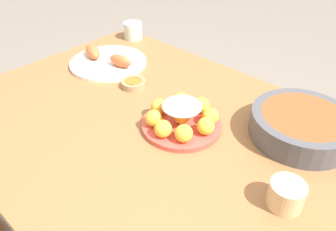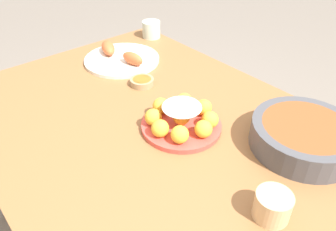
{
  "view_description": "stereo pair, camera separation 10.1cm",
  "coord_description": "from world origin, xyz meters",
  "px_view_note": "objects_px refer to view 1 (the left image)",
  "views": [
    {
      "loc": [
        0.59,
        -0.58,
        1.36
      ],
      "look_at": [
        0.03,
        0.03,
        0.76
      ],
      "focal_mm": 35.0,
      "sensor_mm": 36.0,
      "label": 1
    },
    {
      "loc": [
        0.66,
        -0.5,
        1.36
      ],
      "look_at": [
        0.03,
        0.03,
        0.76
      ],
      "focal_mm": 35.0,
      "sensor_mm": 36.0,
      "label": 2
    }
  ],
  "objects_px": {
    "seafood_platter": "(107,61)",
    "cup_far": "(133,31)",
    "serving_bowl": "(302,125)",
    "sauce_bowl": "(134,83)",
    "cup_near": "(286,195)",
    "dining_table": "(155,146)",
    "cake_plate": "(182,118)"
  },
  "relations": [
    {
      "from": "seafood_platter",
      "to": "cup_far",
      "type": "relative_size",
      "value": 3.65
    },
    {
      "from": "serving_bowl",
      "to": "cup_far",
      "type": "relative_size",
      "value": 3.46
    },
    {
      "from": "serving_bowl",
      "to": "cup_far",
      "type": "bearing_deg",
      "value": 169.85
    },
    {
      "from": "sauce_bowl",
      "to": "cup_near",
      "type": "bearing_deg",
      "value": -10.84
    },
    {
      "from": "cup_near",
      "to": "sauce_bowl",
      "type": "bearing_deg",
      "value": 169.16
    },
    {
      "from": "serving_bowl",
      "to": "sauce_bowl",
      "type": "distance_m",
      "value": 0.6
    },
    {
      "from": "cup_far",
      "to": "sauce_bowl",
      "type": "bearing_deg",
      "value": -42.34
    },
    {
      "from": "dining_table",
      "to": "cup_far",
      "type": "relative_size",
      "value": 15.73
    },
    {
      "from": "seafood_platter",
      "to": "cup_near",
      "type": "height_order",
      "value": "cup_near"
    },
    {
      "from": "dining_table",
      "to": "sauce_bowl",
      "type": "distance_m",
      "value": 0.27
    },
    {
      "from": "cake_plate",
      "to": "serving_bowl",
      "type": "relative_size",
      "value": 0.83
    },
    {
      "from": "dining_table",
      "to": "sauce_bowl",
      "type": "xyz_separation_m",
      "value": [
        -0.22,
        0.12,
        0.1
      ]
    },
    {
      "from": "serving_bowl",
      "to": "seafood_platter",
      "type": "relative_size",
      "value": 0.95
    },
    {
      "from": "cup_near",
      "to": "cake_plate",
      "type": "bearing_deg",
      "value": 170.41
    },
    {
      "from": "serving_bowl",
      "to": "seafood_platter",
      "type": "distance_m",
      "value": 0.81
    },
    {
      "from": "dining_table",
      "to": "cake_plate",
      "type": "xyz_separation_m",
      "value": [
        0.07,
        0.05,
        0.12
      ]
    },
    {
      "from": "cup_near",
      "to": "cup_far",
      "type": "relative_size",
      "value": 0.97
    },
    {
      "from": "cake_plate",
      "to": "cup_far",
      "type": "distance_m",
      "value": 0.74
    },
    {
      "from": "dining_table",
      "to": "cup_near",
      "type": "height_order",
      "value": "cup_near"
    },
    {
      "from": "serving_bowl",
      "to": "cup_near",
      "type": "height_order",
      "value": "serving_bowl"
    },
    {
      "from": "sauce_bowl",
      "to": "cup_near",
      "type": "relative_size",
      "value": 1.06
    },
    {
      "from": "cup_far",
      "to": "cup_near",
      "type": "bearing_deg",
      "value": -23.45
    },
    {
      "from": "dining_table",
      "to": "serving_bowl",
      "type": "xyz_separation_m",
      "value": [
        0.36,
        0.26,
        0.13
      ]
    },
    {
      "from": "serving_bowl",
      "to": "sauce_bowl",
      "type": "xyz_separation_m",
      "value": [
        -0.58,
        -0.14,
        -0.03
      ]
    },
    {
      "from": "cup_near",
      "to": "cup_far",
      "type": "height_order",
      "value": "cup_far"
    },
    {
      "from": "serving_bowl",
      "to": "cup_far",
      "type": "xyz_separation_m",
      "value": [
        -0.92,
        0.17,
        -0.0
      ]
    },
    {
      "from": "cup_far",
      "to": "seafood_platter",
      "type": "bearing_deg",
      "value": -64.91
    },
    {
      "from": "cake_plate",
      "to": "sauce_bowl",
      "type": "height_order",
      "value": "cake_plate"
    },
    {
      "from": "dining_table",
      "to": "seafood_platter",
      "type": "relative_size",
      "value": 4.31
    },
    {
      "from": "dining_table",
      "to": "cup_near",
      "type": "relative_size",
      "value": 16.16
    },
    {
      "from": "dining_table",
      "to": "cup_near",
      "type": "bearing_deg",
      "value": -1.68
    },
    {
      "from": "cake_plate",
      "to": "serving_bowl",
      "type": "height_order",
      "value": "cake_plate"
    }
  ]
}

